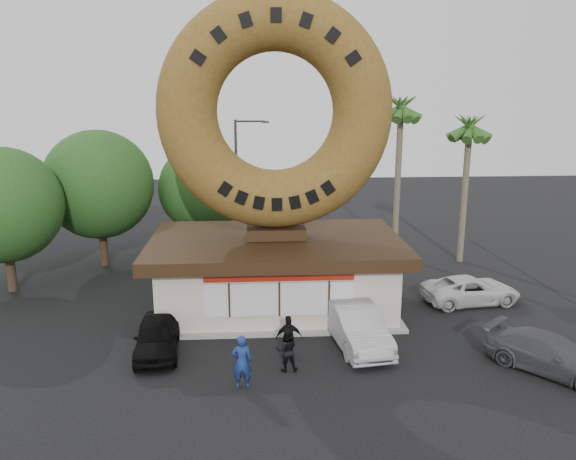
# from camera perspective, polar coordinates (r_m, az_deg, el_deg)

# --- Properties ---
(ground) EXTENTS (90.00, 90.00, 0.00)m
(ground) POSITION_cam_1_polar(r_m,az_deg,el_deg) (20.64, -0.48, -14.00)
(ground) COLOR black
(ground) RESTS_ON ground
(donut_shop) EXTENTS (11.20, 7.20, 3.80)m
(donut_shop) POSITION_cam_1_polar(r_m,az_deg,el_deg) (25.46, -1.22, -4.13)
(donut_shop) COLOR beige
(donut_shop) RESTS_ON ground
(giant_donut) EXTENTS (9.99, 2.55, 9.99)m
(giant_donut) POSITION_cam_1_polar(r_m,az_deg,el_deg) (24.23, -1.30, 11.88)
(giant_donut) COLOR brown
(giant_donut) RESTS_ON donut_shop
(tree_west) EXTENTS (6.00, 6.00, 7.65)m
(tree_west) POSITION_cam_1_polar(r_m,az_deg,el_deg) (32.73, -18.69, 4.39)
(tree_west) COLOR #473321
(tree_west) RESTS_ON ground
(tree_mid) EXTENTS (5.20, 5.20, 6.63)m
(tree_mid) POSITION_cam_1_polar(r_m,az_deg,el_deg) (33.81, -8.68, 4.18)
(tree_mid) COLOR #473321
(tree_mid) RESTS_ON ground
(tree_far) EXTENTS (5.60, 5.60, 7.14)m
(tree_far) POSITION_cam_1_polar(r_m,az_deg,el_deg) (30.22, -26.98, 2.25)
(tree_far) COLOR #473321
(tree_far) RESTS_ON ground
(palm_near) EXTENTS (2.60, 2.60, 9.75)m
(palm_near) POSITION_cam_1_polar(r_m,az_deg,el_deg) (33.32, 11.39, 11.53)
(palm_near) COLOR #726651
(palm_near) RESTS_ON ground
(palm_far) EXTENTS (2.60, 2.60, 8.75)m
(palm_far) POSITION_cam_1_polar(r_m,az_deg,el_deg) (33.02, 17.94, 9.50)
(palm_far) COLOR #726651
(palm_far) RESTS_ON ground
(street_lamp) EXTENTS (2.11, 0.20, 8.00)m
(street_lamp) POSITION_cam_1_polar(r_m,az_deg,el_deg) (34.60, -5.02, 5.29)
(street_lamp) COLOR #59595E
(street_lamp) RESTS_ON ground
(person_left) EXTENTS (0.70, 0.47, 1.88)m
(person_left) POSITION_cam_1_polar(r_m,az_deg,el_deg) (19.18, -4.72, -13.20)
(person_left) COLOR navy
(person_left) RESTS_ON ground
(person_center) EXTENTS (0.81, 0.65, 1.60)m
(person_center) POSITION_cam_1_polar(r_m,az_deg,el_deg) (20.23, -0.13, -12.06)
(person_center) COLOR black
(person_center) RESTS_ON ground
(person_right) EXTENTS (1.02, 0.48, 1.69)m
(person_right) POSITION_cam_1_polar(r_m,az_deg,el_deg) (21.04, 0.08, -10.86)
(person_right) COLOR black
(person_right) RESTS_ON ground
(car_black) EXTENTS (1.91, 4.05, 1.34)m
(car_black) POSITION_cam_1_polar(r_m,az_deg,el_deg) (22.10, -13.17, -10.48)
(car_black) COLOR black
(car_black) RESTS_ON ground
(car_silver) EXTENTS (2.31, 4.93, 1.56)m
(car_silver) POSITION_cam_1_polar(r_m,az_deg,el_deg) (22.34, 6.92, -9.61)
(car_silver) COLOR #AFAEB4
(car_silver) RESTS_ON ground
(car_grey) EXTENTS (4.38, 4.60, 1.31)m
(car_grey) POSITION_cam_1_polar(r_m,az_deg,el_deg) (22.24, 25.16, -11.37)
(car_grey) COLOR #4E5153
(car_grey) RESTS_ON ground
(car_white) EXTENTS (4.76, 2.66, 1.26)m
(car_white) POSITION_cam_1_polar(r_m,az_deg,el_deg) (27.71, 18.08, -5.81)
(car_white) COLOR silver
(car_white) RESTS_ON ground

